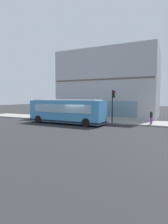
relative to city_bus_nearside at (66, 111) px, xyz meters
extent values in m
plane|color=#262628|center=(-0.50, -1.95, -1.55)|extent=(120.00, 120.00, 0.00)
cube|color=gray|center=(4.44, -1.95, -1.48)|extent=(4.66, 40.00, 0.15)
cube|color=#A8A8AD|center=(11.26, -1.95, 3.99)|extent=(8.98, 16.25, 11.08)
cube|color=brown|center=(6.92, -1.95, 4.54)|extent=(0.36, 15.93, 0.24)
cube|color=slate|center=(6.82, -1.95, 0.05)|extent=(0.12, 11.38, 2.40)
cube|color=#3F8CC6|center=(0.00, -0.02, 0.05)|extent=(2.99, 10.11, 2.70)
cube|color=silver|center=(0.00, -0.02, 1.46)|extent=(2.56, 9.09, 0.12)
cube|color=#8CB2C6|center=(0.24, 4.96, 0.50)|extent=(2.20, 0.19, 1.20)
cube|color=#8CB2C6|center=(1.27, -0.08, 0.45)|extent=(0.46, 8.19, 1.00)
cube|color=#8CB2C6|center=(-1.27, 0.05, 0.45)|extent=(0.46, 8.19, 1.00)
cube|color=black|center=(0.00, -0.02, -1.12)|extent=(3.03, 10.15, 0.20)
cylinder|color=black|center=(1.32, 3.52, -1.05)|extent=(0.35, 1.01, 1.00)
cylinder|color=black|center=(-0.97, 3.64, -1.05)|extent=(0.35, 1.01, 1.00)
cylinder|color=black|center=(0.98, -3.47, -1.05)|extent=(0.35, 1.01, 1.00)
cylinder|color=black|center=(-1.32, -3.35, -1.05)|extent=(0.35, 1.01, 1.00)
cylinder|color=black|center=(2.54, -5.24, 0.66)|extent=(0.14, 0.14, 4.13)
cube|color=black|center=(2.54, -5.43, 2.17)|extent=(0.32, 0.24, 0.90)
sphere|color=red|center=(2.54, -5.56, 2.45)|extent=(0.20, 0.20, 0.20)
sphere|color=yellow|center=(2.54, -5.56, 2.17)|extent=(0.20, 0.20, 0.20)
sphere|color=green|center=(2.54, -5.56, 1.89)|extent=(0.20, 0.20, 0.20)
cylinder|color=red|center=(3.08, -4.13, -1.13)|extent=(0.24, 0.24, 0.55)
sphere|color=red|center=(3.08, -4.13, -0.77)|extent=(0.22, 0.22, 0.22)
cylinder|color=red|center=(3.08, -4.30, -1.08)|extent=(0.10, 0.12, 0.10)
cylinder|color=red|center=(3.25, -4.13, -1.08)|extent=(0.12, 0.10, 0.10)
cylinder|color=#99994C|center=(2.67, 0.59, -1.00)|extent=(0.14, 0.14, 0.81)
cylinder|color=#99994C|center=(2.78, 0.73, -1.00)|extent=(0.14, 0.14, 0.81)
cylinder|color=black|center=(2.73, 0.66, -0.28)|extent=(0.32, 0.32, 0.64)
sphere|color=beige|center=(2.73, 0.66, 0.15)|extent=(0.22, 0.22, 0.22)
cylinder|color=#8C3F8C|center=(2.98, -9.96, -1.00)|extent=(0.14, 0.14, 0.81)
cylinder|color=#8C3F8C|center=(2.87, -9.82, -1.00)|extent=(0.14, 0.14, 0.81)
cylinder|color=black|center=(2.92, -9.89, -0.28)|extent=(0.32, 0.32, 0.64)
sphere|color=#9E704C|center=(2.92, -9.89, 0.15)|extent=(0.22, 0.22, 0.22)
camera|label=1|loc=(-20.24, -12.08, 1.73)|focal=29.80mm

